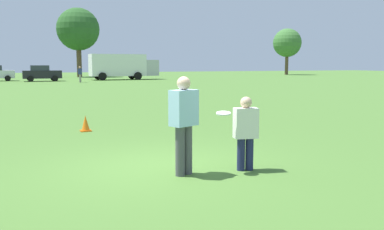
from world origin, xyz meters
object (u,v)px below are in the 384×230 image
Objects in this scene: player_defender at (246,130)px; parked_car_near_right at (42,73)px; bystander_far_jogger at (80,73)px; traffic_cone at (86,124)px; box_truck at (123,66)px; player_thrower at (184,120)px; frisbee at (223,113)px.

parked_car_near_right is at bearing 92.96° from player_defender.
player_defender is 38.94m from bystander_far_jogger.
box_truck is at bearing 76.07° from traffic_cone.
player_thrower is at bearing 173.88° from player_defender.
traffic_cone is at bearing -89.98° from parked_car_near_right.
box_truck is (7.43, 44.75, 0.97)m from player_defender.
parked_car_near_right is 2.49× the size of bystander_far_jogger.
parked_car_near_right is at bearing 91.38° from player_thrower.
parked_car_near_right is 9.80m from box_truck.
bystander_far_jogger is (1.51, 38.91, 0.18)m from player_defender.
player_thrower is 6.59× the size of frisbee.
player_thrower is at bearing -88.62° from parked_car_near_right.
traffic_cone is at bearing 100.28° from player_thrower.
frisbee is at bearing -100.02° from box_truck.
traffic_cone is (-1.75, 5.82, -0.89)m from frisbee.
frisbee is 43.52m from parked_car_near_right.
player_thrower is 0.21× the size of box_truck.
player_defender is 43.51m from parked_car_near_right.
parked_car_near_right is (-0.02, 37.66, 0.69)m from traffic_cone.
player_thrower reaches higher than frisbee.
player_defender is 5.17× the size of frisbee.
player_thrower is at bearing -79.72° from traffic_cone.
frisbee is 38.99m from bystander_far_jogger.
traffic_cone is at bearing -103.93° from box_truck.
traffic_cone is 0.11× the size of parked_car_near_right.
player_thrower is 3.75× the size of traffic_cone.
parked_car_near_right is at bearing 92.32° from frisbee.
player_defender is 0.33× the size of parked_car_near_right.
frisbee is (-0.48, -0.03, 0.34)m from player_defender.
bystander_far_jogger reaches higher than player_defender.
frisbee is 6.14m from traffic_cone.
player_defender is 45.37m from box_truck.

